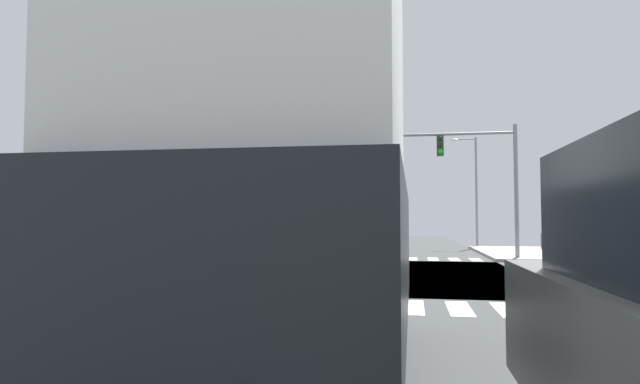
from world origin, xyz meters
name	(u,v)px	position (x,y,z in m)	size (l,w,h in m)	color
ground	(322,273)	(0.00, 0.00, -0.03)	(90.00, 90.00, 0.05)	#3A3C3D
sidewalk_corner_ne	(594,254)	(13.00, 12.00, 0.07)	(12.00, 12.00, 0.14)	#A09B91
sidewalk_corner_nw	(149,249)	(-13.00, 12.00, 0.07)	(12.00, 12.00, 0.14)	#9B9C8E
crosswalk_near	(258,303)	(-0.25, -7.30, 0.00)	(13.50, 2.00, 0.01)	silver
crosswalk_far	(341,258)	(-0.25, 7.30, 0.00)	(13.50, 2.00, 0.01)	silver
traffic_signal_mast	(449,160)	(5.07, 7.22, 4.83)	(7.90, 0.55, 6.48)	gray
street_lamp	(472,181)	(7.39, 18.61, 4.57)	(1.78, 0.32, 7.58)	gray
bank_building	(87,215)	(-18.61, 13.95, 2.25)	(17.54, 11.26, 4.48)	beige
suv_nearside_1	(325,228)	(-2.00, 12.97, 1.39)	(1.96, 4.60, 2.34)	black
sedan_farside_1	(321,228)	(-5.00, 29.28, 1.12)	(1.80, 4.30, 1.88)	black
sedan_leading_2	(282,232)	(-5.00, 14.38, 1.12)	(1.80, 4.30, 1.88)	black
box_truck_middle_1	(299,163)	(2.00, -13.39, 2.56)	(2.40, 7.20, 4.85)	black
sedan_outer_4	(603,240)	(10.73, 3.50, 1.12)	(4.30, 1.80, 1.88)	black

